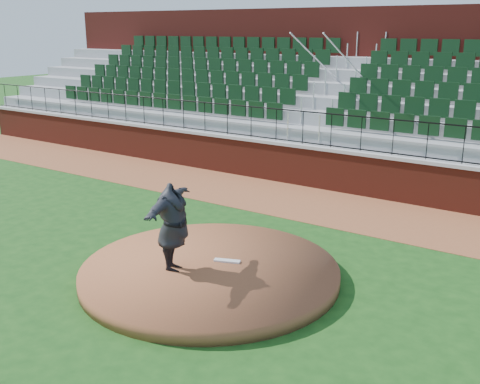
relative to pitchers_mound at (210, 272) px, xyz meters
The scene contains 10 objects.
ground 0.46m from the pitchers_mound, 159.03° to the left, with size 90.00×90.00×0.00m, color #164213.
warning_track 5.58m from the pitchers_mound, 94.30° to the left, with size 34.00×3.20×0.01m, color brown.
field_wall 7.19m from the pitchers_mound, 93.34° to the left, with size 34.00×0.35×1.20m, color maroon.
wall_cap 7.26m from the pitchers_mound, 93.34° to the left, with size 34.00×0.45×0.10m, color #B7B7B7.
wall_railing 7.37m from the pitchers_mound, 93.34° to the left, with size 34.00×0.05×1.00m, color black, non-canonical shape.
seating_stands 10.13m from the pitchers_mound, 92.42° to the left, with size 34.00×5.10×4.60m, color gray, non-canonical shape.
concourse_wall 12.96m from the pitchers_mound, 91.89° to the left, with size 34.00×0.50×5.50m, color maroon.
pitchers_mound is the anchor object (origin of this frame).
pitching_rubber 0.43m from the pitchers_mound, 68.55° to the left, with size 0.53×0.13×0.04m, color silver.
pitcher 1.21m from the pitchers_mound, 134.36° to the right, with size 2.13×0.58×1.73m, color black.
Camera 1 is at (6.70, -8.31, 4.75)m, focal length 42.49 mm.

